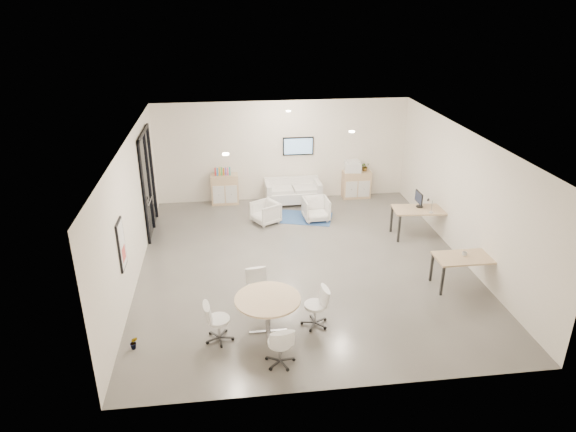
# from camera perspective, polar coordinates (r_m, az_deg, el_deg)

# --- Properties ---
(room_shell) EXTENTS (9.60, 10.60, 4.80)m
(room_shell) POSITION_cam_1_polar(r_m,az_deg,el_deg) (12.21, 1.82, 1.40)
(room_shell) COLOR #56544F
(room_shell) RESTS_ON ground
(glass_door) EXTENTS (0.09, 1.90, 2.85)m
(glass_door) POSITION_cam_1_polar(r_m,az_deg,el_deg) (14.62, -15.30, 3.92)
(glass_door) COLOR black
(glass_door) RESTS_ON room_shell
(artwork) EXTENTS (0.05, 0.54, 1.04)m
(artwork) POSITION_cam_1_polar(r_m,az_deg,el_deg) (10.85, -18.02, -3.07)
(artwork) COLOR black
(artwork) RESTS_ON room_shell
(wall_tv) EXTENTS (0.98, 0.06, 0.58)m
(wall_tv) POSITION_cam_1_polar(r_m,az_deg,el_deg) (16.42, 1.14, 7.77)
(wall_tv) COLOR black
(wall_tv) RESTS_ON room_shell
(ceiling_spots) EXTENTS (3.14, 4.14, 0.03)m
(ceiling_spots) POSITION_cam_1_polar(r_m,az_deg,el_deg) (12.48, 0.39, 9.53)
(ceiling_spots) COLOR #FFEAC6
(ceiling_spots) RESTS_ON room_shell
(sideboard_left) EXTENTS (0.86, 0.44, 0.96)m
(sideboard_left) POSITION_cam_1_polar(r_m,az_deg,el_deg) (16.45, -7.03, 2.97)
(sideboard_left) COLOR tan
(sideboard_left) RESTS_ON room_shell
(sideboard_right) EXTENTS (0.90, 0.44, 0.90)m
(sideboard_right) POSITION_cam_1_polar(r_m,az_deg,el_deg) (16.99, 7.59, 3.51)
(sideboard_right) COLOR tan
(sideboard_right) RESTS_ON room_shell
(books) EXTENTS (0.49, 0.14, 0.22)m
(books) POSITION_cam_1_polar(r_m,az_deg,el_deg) (16.25, -7.29, 4.92)
(books) COLOR red
(books) RESTS_ON sideboard_left
(printer) EXTENTS (0.58, 0.50, 0.37)m
(printer) POSITION_cam_1_polar(r_m,az_deg,el_deg) (16.75, 7.20, 5.51)
(printer) COLOR white
(printer) RESTS_ON sideboard_right
(loveseat) EXTENTS (1.77, 0.93, 0.66)m
(loveseat) POSITION_cam_1_polar(r_m,az_deg,el_deg) (16.44, 0.51, 2.68)
(loveseat) COLOR white
(loveseat) RESTS_ON room_shell
(blue_rug) EXTENTS (1.79, 1.45, 0.01)m
(blue_rug) POSITION_cam_1_polar(r_m,az_deg,el_deg) (15.41, 1.92, -0.20)
(blue_rug) COLOR navy
(blue_rug) RESTS_ON room_shell
(armchair_left) EXTENTS (0.90, 0.91, 0.70)m
(armchair_left) POSITION_cam_1_polar(r_m,az_deg,el_deg) (14.97, -2.52, 0.50)
(armchair_left) COLOR white
(armchair_left) RESTS_ON room_shell
(armchair_right) EXTENTS (0.77, 0.72, 0.74)m
(armchair_right) POSITION_cam_1_polar(r_m,az_deg,el_deg) (15.17, 3.14, 0.89)
(armchair_right) COLOR white
(armchair_right) RESTS_ON room_shell
(desk_rear) EXTENTS (1.59, 0.90, 0.80)m
(desk_rear) POSITION_cam_1_polar(r_m,az_deg,el_deg) (14.48, 14.59, 0.47)
(desk_rear) COLOR tan
(desk_rear) RESTS_ON room_shell
(desk_front) EXTENTS (1.45, 0.73, 0.76)m
(desk_front) POSITION_cam_1_polar(r_m,az_deg,el_deg) (12.28, 19.28, -4.59)
(desk_front) COLOR tan
(desk_front) RESTS_ON room_shell
(monitor) EXTENTS (0.20, 0.50, 0.44)m
(monitor) POSITION_cam_1_polar(r_m,az_deg,el_deg) (14.48, 14.35, 1.85)
(monitor) COLOR black
(monitor) RESTS_ON desk_rear
(round_table) EXTENTS (1.29, 1.29, 0.79)m
(round_table) POSITION_cam_1_polar(r_m,az_deg,el_deg) (10.07, -2.28, -9.51)
(round_table) COLOR tan
(round_table) RESTS_ON room_shell
(meeting_chairs) EXTENTS (2.57, 2.57, 0.82)m
(meeting_chairs) POSITION_cam_1_polar(r_m,az_deg,el_deg) (10.23, -2.25, -10.89)
(meeting_chairs) COLOR white
(meeting_chairs) RESTS_ON room_shell
(plant_cabinet) EXTENTS (0.32, 0.34, 0.23)m
(plant_cabinet) POSITION_cam_1_polar(r_m,az_deg,el_deg) (16.89, 8.56, 5.37)
(plant_cabinet) COLOR #3F7F3F
(plant_cabinet) RESTS_ON sideboard_right
(plant_floor) EXTENTS (0.16, 0.28, 0.12)m
(plant_floor) POSITION_cam_1_polar(r_m,az_deg,el_deg) (10.42, -16.72, -13.66)
(plant_floor) COLOR #3F7F3F
(plant_floor) RESTS_ON room_shell
(cup) EXTENTS (0.12, 0.10, 0.11)m
(cup) POSITION_cam_1_polar(r_m,az_deg,el_deg) (12.24, 19.04, -3.96)
(cup) COLOR white
(cup) RESTS_ON desk_front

